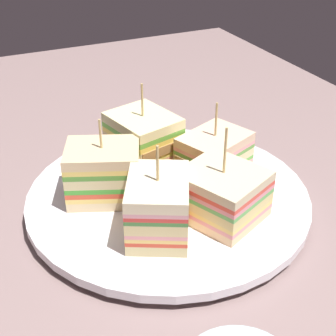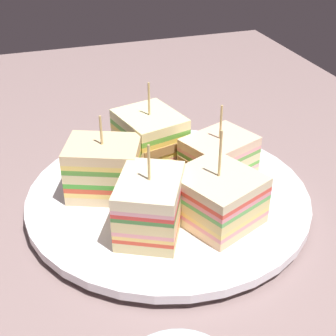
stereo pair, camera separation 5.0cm
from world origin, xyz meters
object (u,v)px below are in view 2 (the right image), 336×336
(plate, at_px, (168,197))
(sandwich_wedge_1, at_px, (151,139))
(sandwich_wedge_4, at_px, (217,198))
(sandwich_wedge_2, at_px, (105,169))
(sandwich_wedge_3, at_px, (150,205))
(sandwich_wedge_0, at_px, (218,157))
(chip_pile, at_px, (169,184))

(plate, bearing_deg, sandwich_wedge_1, -1.49)
(sandwich_wedge_1, distance_m, sandwich_wedge_4, 0.13)
(plate, height_order, sandwich_wedge_1, sandwich_wedge_1)
(sandwich_wedge_2, xyz_separation_m, sandwich_wedge_4, (-0.08, -0.09, -0.00))
(sandwich_wedge_1, xyz_separation_m, sandwich_wedge_3, (-0.12, 0.04, -0.00))
(sandwich_wedge_0, xyz_separation_m, chip_pile, (-0.02, 0.06, -0.01))
(sandwich_wedge_4, relative_size, chip_pile, 1.26)
(sandwich_wedge_3, xyz_separation_m, sandwich_wedge_4, (-0.00, -0.07, -0.00))
(sandwich_wedge_3, distance_m, sandwich_wedge_4, 0.07)
(plate, bearing_deg, sandwich_wedge_3, 147.06)
(sandwich_wedge_1, relative_size, sandwich_wedge_4, 1.02)
(sandwich_wedge_0, relative_size, chip_pile, 1.16)
(sandwich_wedge_0, height_order, sandwich_wedge_2, sandwich_wedge_2)
(sandwich_wedge_0, relative_size, sandwich_wedge_2, 0.99)
(sandwich_wedge_1, height_order, sandwich_wedge_4, sandwich_wedge_1)
(sandwich_wedge_0, distance_m, sandwich_wedge_3, 0.12)
(chip_pile, bearing_deg, sandwich_wedge_3, 145.33)
(plate, relative_size, sandwich_wedge_1, 3.02)
(sandwich_wedge_2, height_order, chip_pile, sandwich_wedge_2)
(sandwich_wedge_2, bearing_deg, sandwich_wedge_3, -48.38)
(sandwich_wedge_2, bearing_deg, chip_pile, 0.82)
(sandwich_wedge_0, bearing_deg, sandwich_wedge_4, 44.01)
(sandwich_wedge_0, xyz_separation_m, sandwich_wedge_4, (-0.07, 0.03, 0.00))
(sandwich_wedge_0, distance_m, sandwich_wedge_4, 0.08)
(sandwich_wedge_1, relative_size, sandwich_wedge_2, 1.10)
(plate, height_order, chip_pile, chip_pile)
(sandwich_wedge_1, relative_size, chip_pile, 1.28)
(plate, relative_size, sandwich_wedge_0, 3.34)
(sandwich_wedge_1, height_order, sandwich_wedge_2, sandwich_wedge_1)
(sandwich_wedge_1, bearing_deg, sandwich_wedge_2, -69.29)
(sandwich_wedge_1, relative_size, sandwich_wedge_3, 1.07)
(sandwich_wedge_0, bearing_deg, plate, -7.71)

